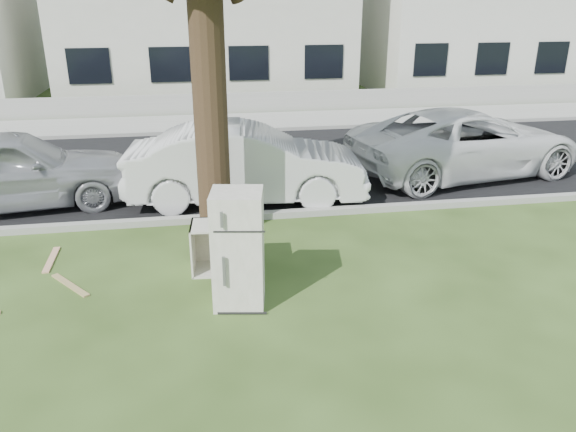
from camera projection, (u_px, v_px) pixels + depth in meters
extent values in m
plane|color=#2B3F16|center=(251.00, 282.00, 8.05)|extent=(120.00, 120.00, 0.00)
cube|color=black|center=(225.00, 166.00, 13.56)|extent=(120.00, 7.00, 0.01)
cube|color=gray|center=(237.00, 220.00, 10.30)|extent=(120.00, 0.18, 0.12)
cube|color=gray|center=(218.00, 133.00, 16.82)|extent=(120.00, 0.18, 0.12)
cube|color=gray|center=(215.00, 123.00, 18.15)|extent=(120.00, 2.80, 0.01)
cube|color=gray|center=(213.00, 104.00, 19.49)|extent=(120.00, 0.15, 0.70)
cylinder|color=black|center=(209.00, 81.00, 8.70)|extent=(0.54, 0.54, 5.20)
cube|color=beige|center=(204.00, 2.00, 22.81)|extent=(11.00, 8.00, 7.20)
cube|color=beige|center=(478.00, 9.00, 24.76)|extent=(10.00, 8.00, 6.60)
cube|color=silver|center=(238.00, 249.00, 7.23)|extent=(0.74, 0.70, 1.57)
cube|color=white|center=(224.00, 247.00, 8.31)|extent=(0.99, 0.66, 0.74)
cube|color=#9D8752|center=(70.00, 285.00, 7.95)|extent=(0.65, 0.79, 0.02)
cube|color=tan|center=(51.00, 259.00, 8.72)|extent=(0.12, 0.91, 0.02)
imported|color=silver|center=(246.00, 164.00, 11.00)|extent=(4.78, 2.03, 1.53)
imported|color=silver|center=(466.00, 142.00, 12.71)|extent=(5.72, 3.41, 1.49)
imported|color=#9A9BA1|center=(9.00, 169.00, 10.66)|extent=(4.73, 2.48, 1.54)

